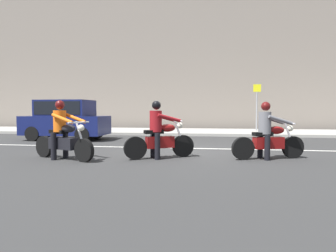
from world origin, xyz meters
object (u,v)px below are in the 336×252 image
(motorcycle_with_rider_orange_stripe, at_px, (63,135))
(parked_hatchback_navy, at_px, (66,119))
(motorcycle_with_rider_crimson, at_px, (159,135))
(motorcycle_with_rider_gray, at_px, (268,136))
(street_sign_post, at_px, (257,102))

(motorcycle_with_rider_orange_stripe, bearing_deg, parked_hatchback_navy, 116.66)
(parked_hatchback_navy, bearing_deg, motorcycle_with_rider_crimson, -41.27)
(motorcycle_with_rider_gray, height_order, parked_hatchback_navy, parked_hatchback_navy)
(motorcycle_with_rider_gray, xyz_separation_m, motorcycle_with_rider_orange_stripe, (-5.56, -0.90, 0.02))
(motorcycle_with_rider_gray, height_order, street_sign_post, street_sign_post)
(motorcycle_with_rider_crimson, height_order, parked_hatchback_navy, parked_hatchback_navy)
(motorcycle_with_rider_orange_stripe, distance_m, parked_hatchback_navy, 5.67)
(motorcycle_with_rider_gray, distance_m, motorcycle_with_rider_orange_stripe, 5.63)
(motorcycle_with_rider_orange_stripe, height_order, street_sign_post, street_sign_post)
(motorcycle_with_rider_gray, xyz_separation_m, motorcycle_with_rider_crimson, (-2.98, -0.33, 0.02))
(motorcycle_with_rider_crimson, xyz_separation_m, parked_hatchback_navy, (-5.12, 4.49, 0.27))
(motorcycle_with_rider_gray, relative_size, motorcycle_with_rider_crimson, 1.11)
(motorcycle_with_rider_gray, xyz_separation_m, parked_hatchback_navy, (-8.10, 4.16, 0.29))
(motorcycle_with_rider_crimson, bearing_deg, street_sign_post, 68.05)
(motorcycle_with_rider_gray, relative_size, street_sign_post, 0.74)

